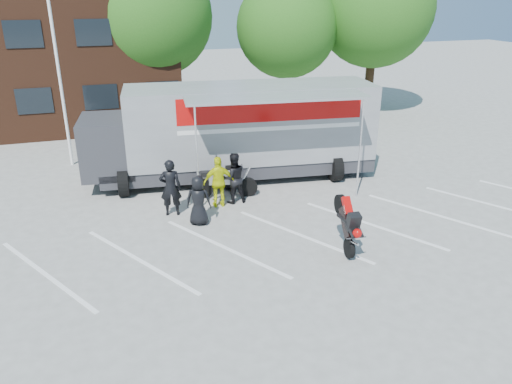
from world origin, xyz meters
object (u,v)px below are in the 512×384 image
stunt_bike_rider (340,248)px  spectator_leather_c (233,178)px  tree_mid (287,27)px  tree_right (375,8)px  spectator_hivis (219,182)px  transporter_truck (239,177)px  spectator_leather_a (198,200)px  parked_motorcycle (226,197)px  spectator_leather_b (171,188)px  tree_left (152,16)px  flagpole (61,40)px

stunt_bike_rider → spectator_leather_c: spectator_leather_c is taller
tree_mid → tree_right: bearing=-5.7°
spectator_hivis → transporter_truck: bearing=-115.6°
transporter_truck → spectator_leather_a: size_ratio=7.03×
parked_motorcycle → spectator_leather_b: size_ratio=1.22×
tree_mid → spectator_leather_b: bearing=-126.2°
transporter_truck → parked_motorcycle: bearing=-112.5°
tree_mid → parked_motorcycle: tree_mid is taller
tree_right → stunt_bike_rider: size_ratio=5.09×
tree_left → tree_right: 12.10m
transporter_truck → spectator_leather_a: (-2.33, -3.65, 0.80)m
tree_mid → tree_right: 5.11m
flagpole → spectator_leather_c: size_ratio=4.48×
parked_motorcycle → spectator_hivis: spectator_hivis is taller
tree_left → stunt_bike_rider: size_ratio=4.83×
parked_motorcycle → spectator_leather_c: size_ratio=1.30×
tree_mid → spectator_leather_a: bearing=-121.6°
tree_right → spectator_leather_a: size_ratio=5.69×
stunt_bike_rider → spectator_leather_b: bearing=142.4°
spectator_leather_a → spectator_leather_c: size_ratio=0.90×
tree_mid → spectator_hivis: size_ratio=4.36×
transporter_truck → spectator_leather_c: size_ratio=6.32×
flagpole → parked_motorcycle: flagpole is taller
flagpole → spectator_hivis: 8.72m
flagpole → spectator_leather_b: 8.08m
tree_right → transporter_truck: bearing=-141.6°
stunt_bike_rider → tree_mid: bearing=79.3°
tree_left → transporter_truck: bearing=-79.6°
tree_right → stunt_bike_rider: bearing=-121.9°
spectator_hivis → tree_right: bearing=-134.2°
flagpole → tree_right: tree_right is taller
tree_right → spectator_hivis: tree_right is taller
parked_motorcycle → tree_right: bearing=-36.7°
spectator_leather_c → spectator_hivis: bearing=15.9°
spectator_leather_c → transporter_truck: bearing=-111.9°
transporter_truck → spectator_leather_c: (-0.84, -2.32, 0.89)m
flagpole → tree_mid: (11.24, 5.00, -0.11)m
tree_right → transporter_truck: tree_right is taller
transporter_truck → parked_motorcycle: 2.03m
stunt_bike_rider → spectator_hivis: spectator_hivis is taller
stunt_bike_rider → parked_motorcycle: bearing=119.0°
parked_motorcycle → tree_mid: bearing=-19.0°
flagpole → spectator_hivis: bearing=-52.9°
stunt_bike_rider → spectator_hivis: 4.80m
tree_right → spectator_leather_b: size_ratio=4.80×
transporter_truck → spectator_leather_a: 4.41m
transporter_truck → spectator_leather_b: bearing=-132.0°
spectator_leather_b → spectator_leather_c: spectator_leather_b is taller
spectator_leather_a → spectator_hivis: (0.94, 1.16, 0.08)m
flagpole → transporter_truck: flagpole is taller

